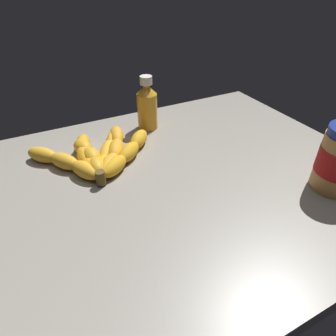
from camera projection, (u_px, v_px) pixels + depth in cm
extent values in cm
cube|color=gray|center=(186.00, 181.00, 63.69)|extent=(82.09, 68.16, 3.62)
ellipsoid|color=gold|center=(114.00, 166.00, 62.14)|extent=(8.30, 7.35, 3.42)
ellipsoid|color=gold|center=(129.00, 152.00, 66.80)|extent=(8.05, 7.78, 3.42)
ellipsoid|color=gold|center=(139.00, 139.00, 71.65)|extent=(7.69, 8.11, 3.42)
ellipsoid|color=gold|center=(109.00, 165.00, 62.61)|extent=(7.68, 8.53, 3.40)
ellipsoid|color=gold|center=(116.00, 149.00, 67.89)|extent=(6.66, 8.82, 3.40)
ellipsoid|color=gold|center=(117.00, 135.00, 73.15)|extent=(5.37, 8.75, 3.40)
ellipsoid|color=gold|center=(103.00, 166.00, 62.78)|extent=(5.66, 8.58, 2.88)
ellipsoid|color=gold|center=(107.00, 150.00, 68.05)|extent=(6.44, 8.47, 2.88)
ellipsoid|color=gold|center=(114.00, 136.00, 73.30)|extent=(7.12, 8.22, 2.88)
ellipsoid|color=gold|center=(97.00, 167.00, 61.61)|extent=(4.27, 6.19, 3.73)
ellipsoid|color=gold|center=(91.00, 156.00, 65.03)|extent=(4.14, 6.11, 3.73)
ellipsoid|color=gold|center=(83.00, 147.00, 68.12)|extent=(5.00, 6.58, 3.73)
ellipsoid|color=gold|center=(92.00, 168.00, 61.72)|extent=(4.23, 7.49, 3.26)
ellipsoid|color=gold|center=(84.00, 155.00, 65.76)|extent=(3.79, 7.33, 3.26)
ellipsoid|color=gold|center=(83.00, 143.00, 70.18)|extent=(5.19, 7.74, 3.26)
ellipsoid|color=gold|center=(85.00, 170.00, 61.01)|extent=(6.54, 8.49, 3.41)
ellipsoid|color=gold|center=(65.00, 161.00, 63.73)|extent=(7.21, 8.35, 3.41)
ellipsoid|color=gold|center=(43.00, 155.00, 65.84)|extent=(7.75, 8.06, 3.41)
cylinder|color=brown|center=(101.00, 178.00, 58.73)|extent=(2.00, 2.00, 3.00)
cylinder|color=orange|center=(147.00, 111.00, 77.62)|extent=(5.27, 5.27, 9.49)
cone|color=orange|center=(146.00, 89.00, 74.15)|extent=(5.27, 5.27, 2.56)
cylinder|color=white|center=(146.00, 80.00, 72.82)|extent=(3.07, 3.07, 2.07)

